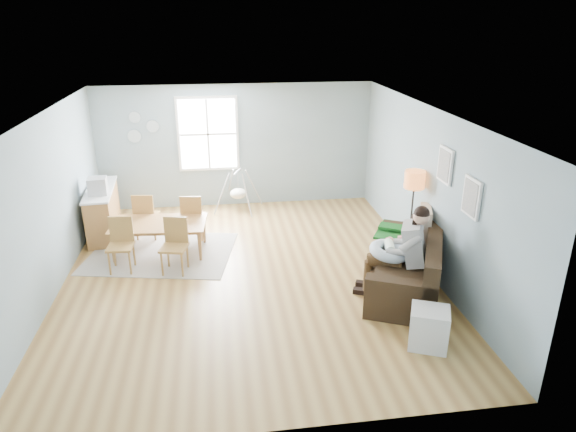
{
  "coord_description": "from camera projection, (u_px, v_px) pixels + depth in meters",
  "views": [
    {
      "loc": [
        -0.42,
        -7.65,
        4.06
      ],
      "look_at": [
        0.67,
        0.05,
        1.0
      ],
      "focal_mm": 32.0,
      "sensor_mm": 36.0,
      "label": 1
    }
  ],
  "objects": [
    {
      "name": "green_throw",
      "position": [
        409.0,
        233.0,
        8.72
      ],
      "size": [
        1.35,
        1.27,
        0.04
      ],
      "primitive_type": "cube",
      "rotation": [
        0.0,
        0.0,
        -0.52
      ],
      "color": "#145B19",
      "rests_on": "sofa"
    },
    {
      "name": "baby_swing",
      "position": [
        238.0,
        193.0,
        11.3
      ],
      "size": [
        1.12,
        1.13,
        0.89
      ],
      "color": "#AEAEB3",
      "rests_on": "room"
    },
    {
      "name": "toddler",
      "position": [
        408.0,
        235.0,
        8.14
      ],
      "size": [
        0.65,
        0.54,
        0.97
      ],
      "color": "silver",
      "rests_on": "sofa"
    },
    {
      "name": "father",
      "position": [
        402.0,
        248.0,
        7.67
      ],
      "size": [
        1.12,
        0.81,
        1.5
      ],
      "color": "#959497",
      "rests_on": "sofa"
    },
    {
      "name": "nursing_pillow",
      "position": [
        389.0,
        251.0,
        7.74
      ],
      "size": [
        0.83,
        0.82,
        0.25
      ],
      "primitive_type": "torus",
      "rotation": [
        0.0,
        0.14,
        -0.47
      ],
      "color": "#A7B8D0",
      "rests_on": "father"
    },
    {
      "name": "window",
      "position": [
        208.0,
        134.0,
        11.09
      ],
      "size": [
        1.32,
        0.08,
        1.62
      ],
      "color": "white",
      "rests_on": "room"
    },
    {
      "name": "chair_se",
      "position": [
        175.0,
        241.0,
        8.56
      ],
      "size": [
        0.5,
        0.5,
        0.93
      ],
      "color": "olive",
      "rests_on": "rug"
    },
    {
      "name": "chair_sw",
      "position": [
        121.0,
        241.0,
        8.61
      ],
      "size": [
        0.44,
        0.44,
        0.92
      ],
      "color": "olive",
      "rests_on": "rug"
    },
    {
      "name": "rug",
      "position": [
        162.0,
        253.0,
        9.36
      ],
      "size": [
        2.85,
        2.37,
        0.01
      ],
      "primitive_type": "cube",
      "rotation": [
        0.0,
        0.0,
        -0.2
      ],
      "color": "#A29D94",
      "rests_on": "room"
    },
    {
      "name": "beige_pillow",
      "position": [
        425.0,
        225.0,
        8.37
      ],
      "size": [
        0.34,
        0.6,
        0.58
      ],
      "primitive_type": "cube",
      "rotation": [
        0.0,
        0.0,
        -0.33
      ],
      "color": "tan",
      "rests_on": "sofa"
    },
    {
      "name": "pictures",
      "position": [
        458.0,
        180.0,
        7.33
      ],
      "size": [
        0.05,
        1.34,
        0.74
      ],
      "color": "white",
      "rests_on": "room"
    },
    {
      "name": "infant",
      "position": [
        390.0,
        245.0,
        7.75
      ],
      "size": [
        0.22,
        0.4,
        0.15
      ],
      "color": "white",
      "rests_on": "nursing_pillow"
    },
    {
      "name": "floor_lamp",
      "position": [
        414.0,
        188.0,
        8.54
      ],
      "size": [
        0.33,
        0.33,
        1.66
      ],
      "color": "black",
      "rests_on": "room"
    },
    {
      "name": "dining_table",
      "position": [
        160.0,
        239.0,
        9.25
      ],
      "size": [
        1.73,
        1.06,
        0.59
      ],
      "primitive_type": "imported",
      "rotation": [
        0.0,
        0.0,
        -0.08
      ],
      "color": "olive",
      "rests_on": "rug"
    },
    {
      "name": "storage_cube",
      "position": [
        428.0,
        328.0,
        6.66
      ],
      "size": [
        0.61,
        0.59,
        0.54
      ],
      "color": "silver",
      "rests_on": "room"
    },
    {
      "name": "room",
      "position": [
        244.0,
        132.0,
        7.7
      ],
      "size": [
        8.4,
        9.4,
        3.9
      ],
      "color": "olive"
    },
    {
      "name": "chair_nw",
      "position": [
        145.0,
        213.0,
        9.77
      ],
      "size": [
        0.47,
        0.47,
        0.93
      ],
      "color": "olive",
      "rests_on": "rug"
    },
    {
      "name": "sofa",
      "position": [
        410.0,
        268.0,
        8.1
      ],
      "size": [
        1.87,
        2.53,
        0.94
      ],
      "color": "black",
      "rests_on": "room"
    },
    {
      "name": "monitor",
      "position": [
        97.0,
        186.0,
        9.53
      ],
      "size": [
        0.36,
        0.34,
        0.31
      ],
      "color": "#AEAEB3",
      "rests_on": "counter"
    },
    {
      "name": "wall_plates",
      "position": [
        141.0,
        128.0,
        10.85
      ],
      "size": [
        0.67,
        0.02,
        0.66
      ],
      "color": "#A7BFC9",
      "rests_on": "room"
    },
    {
      "name": "counter",
      "position": [
        103.0,
        211.0,
        10.04
      ],
      "size": [
        0.61,
        1.7,
        0.94
      ],
      "color": "olive",
      "rests_on": "room"
    },
    {
      "name": "chair_ne",
      "position": [
        192.0,
        214.0,
        9.72
      ],
      "size": [
        0.47,
        0.47,
        0.93
      ],
      "color": "olive",
      "rests_on": "rug"
    }
  ]
}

